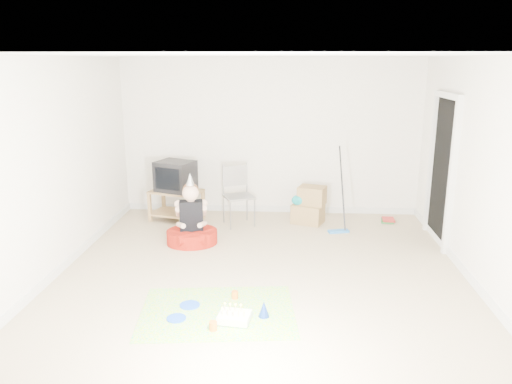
# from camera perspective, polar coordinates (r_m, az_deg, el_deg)

# --- Properties ---
(ground) EXTENTS (5.00, 5.00, 0.00)m
(ground) POSITION_cam_1_polar(r_m,az_deg,el_deg) (6.36, 0.67, -8.81)
(ground) COLOR tan
(ground) RESTS_ON ground
(doorway_recess) EXTENTS (0.02, 0.90, 2.05)m
(doorway_recess) POSITION_cam_1_polar(r_m,az_deg,el_deg) (7.50, 20.53, 2.15)
(doorway_recess) COLOR black
(doorway_recess) RESTS_ON ground
(tv_stand) EXTENTS (0.91, 0.71, 0.50)m
(tv_stand) POSITION_cam_1_polar(r_m,az_deg,el_deg) (8.24, -9.06, -1.23)
(tv_stand) COLOR olive
(tv_stand) RESTS_ON ground
(crt_tv) EXTENTS (0.69, 0.64, 0.48)m
(crt_tv) POSITION_cam_1_polar(r_m,az_deg,el_deg) (8.13, -9.19, 1.82)
(crt_tv) COLOR black
(crt_tv) RESTS_ON tv_stand
(folding_chair) EXTENTS (0.56, 0.55, 0.96)m
(folding_chair) POSITION_cam_1_polar(r_m,az_deg,el_deg) (7.87, -1.97, -0.52)
(folding_chair) COLOR gray
(folding_chair) RESTS_ON ground
(cardboard_boxes) EXTENTS (0.59, 0.51, 0.60)m
(cardboard_boxes) POSITION_cam_1_polar(r_m,az_deg,el_deg) (8.05, 6.08, -1.56)
(cardboard_boxes) COLOR olive
(cardboard_boxes) RESTS_ON ground
(floor_mop) EXTENTS (0.34, 0.42, 1.28)m
(floor_mop) POSITION_cam_1_polar(r_m,az_deg,el_deg) (7.68, 9.48, -2.74)
(floor_mop) COLOR blue
(floor_mop) RESTS_ON ground
(book_pile) EXTENTS (0.23, 0.28, 0.06)m
(book_pile) POSITION_cam_1_polar(r_m,az_deg,el_deg) (8.42, 14.88, -3.12)
(book_pile) COLOR #22672B
(book_pile) RESTS_ON ground
(seated_woman) EXTENTS (0.84, 0.84, 1.04)m
(seated_woman) POSITION_cam_1_polar(r_m,az_deg,el_deg) (7.19, -7.35, -4.14)
(seated_woman) COLOR #A11B0E
(seated_woman) RESTS_ON ground
(party_mat) EXTENTS (1.71, 1.32, 0.01)m
(party_mat) POSITION_cam_1_polar(r_m,az_deg,el_deg) (5.37, -4.41, -13.50)
(party_mat) COLOR #FB349E
(party_mat) RESTS_ON ground
(birthday_cake) EXTENTS (0.34, 0.29, 0.15)m
(birthday_cake) POSITION_cam_1_polar(r_m,az_deg,el_deg) (5.17, -2.48, -14.18)
(birthday_cake) COLOR white
(birthday_cake) RESTS_ON party_mat
(blue_plate_near) EXTENTS (0.28, 0.28, 0.01)m
(blue_plate_near) POSITION_cam_1_polar(r_m,az_deg,el_deg) (5.52, -7.59, -12.69)
(blue_plate_near) COLOR blue
(blue_plate_near) RESTS_ON party_mat
(blue_plate_far) EXTENTS (0.24, 0.24, 0.01)m
(blue_plate_far) POSITION_cam_1_polar(r_m,az_deg,el_deg) (5.29, -9.09, -14.06)
(blue_plate_far) COLOR blue
(blue_plate_far) RESTS_ON party_mat
(orange_cup_near) EXTENTS (0.09, 0.09, 0.08)m
(orange_cup_near) POSITION_cam_1_polar(r_m,az_deg,el_deg) (5.61, -2.44, -11.67)
(orange_cup_near) COLOR orange
(orange_cup_near) RESTS_ON party_mat
(orange_cup_far) EXTENTS (0.10, 0.10, 0.09)m
(orange_cup_far) POSITION_cam_1_polar(r_m,az_deg,el_deg) (5.03, -4.92, -15.01)
(orange_cup_far) COLOR orange
(orange_cup_far) RESTS_ON party_mat
(blue_party_hat) EXTENTS (0.16, 0.16, 0.17)m
(blue_party_hat) POSITION_cam_1_polar(r_m,az_deg,el_deg) (5.23, 0.91, -13.22)
(blue_party_hat) COLOR #173BA7
(blue_party_hat) RESTS_ON party_mat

